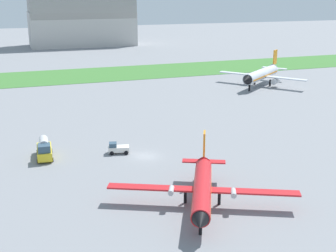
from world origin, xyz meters
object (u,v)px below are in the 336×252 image
object	(u,v)px
airplane_parked_jet_far	(262,74)
pushback_tug_near_gate	(118,148)
airplane_foreground_turboprop	(202,187)
fuel_truck_midfield	(44,149)

from	to	relation	value
airplane_parked_jet_far	pushback_tug_near_gate	distance (m)	69.26
airplane_foreground_turboprop	pushback_tug_near_gate	world-z (taller)	airplane_foreground_turboprop
airplane_foreground_turboprop	airplane_parked_jet_far	world-z (taller)	airplane_parked_jet_far
fuel_truck_midfield	pushback_tug_near_gate	bearing A→B (deg)	84.70
airplane_foreground_turboprop	pushback_tug_near_gate	xyz separation A→B (m)	(-5.75, 23.54, -1.84)
airplane_parked_jet_far	fuel_truck_midfield	xyz separation A→B (m)	(-66.47, -41.17, -1.87)
airplane_foreground_turboprop	airplane_parked_jet_far	bearing A→B (deg)	169.03
airplane_parked_jet_far	pushback_tug_near_gate	world-z (taller)	airplane_parked_jet_far
airplane_foreground_turboprop	fuel_truck_midfield	xyz separation A→B (m)	(-18.02, 25.43, -1.18)
airplane_parked_jet_far	fuel_truck_midfield	bearing A→B (deg)	-6.10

